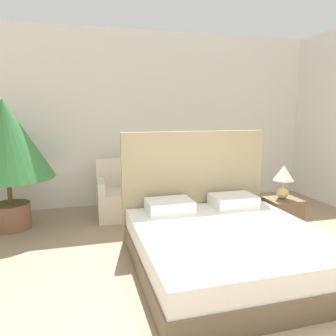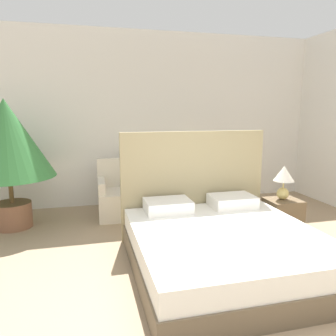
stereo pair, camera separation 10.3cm
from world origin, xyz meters
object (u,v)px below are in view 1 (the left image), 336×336
(armchair_near_window_left, at_px, (117,199))
(table_lamp, at_px, (283,177))
(nightstand, at_px, (282,216))
(potted_palm, at_px, (5,143))
(bed, at_px, (223,241))
(armchair_near_window_right, at_px, (174,195))

(armchair_near_window_left, relative_size, table_lamp, 1.94)
(nightstand, relative_size, table_lamp, 1.05)
(nightstand, height_order, table_lamp, table_lamp)
(table_lamp, bearing_deg, armchair_near_window_left, 148.32)
(potted_palm, height_order, nightstand, potted_palm)
(bed, bearing_deg, potted_palm, 142.62)
(nightstand, xyz_separation_m, table_lamp, (-0.01, 0.01, 0.52))
(bed, relative_size, armchair_near_window_left, 2.31)
(nightstand, bearing_deg, armchair_near_window_left, 148.08)
(nightstand, distance_m, table_lamp, 0.52)
(bed, distance_m, table_lamp, 1.41)
(armchair_near_window_right, height_order, potted_palm, potted_palm)
(armchair_near_window_left, distance_m, table_lamp, 2.41)
(bed, bearing_deg, armchair_near_window_left, 114.41)
(potted_palm, height_order, table_lamp, potted_palm)
(potted_palm, relative_size, nightstand, 3.79)
(table_lamp, bearing_deg, nightstand, -69.72)
(bed, height_order, table_lamp, bed)
(bed, relative_size, nightstand, 4.27)
(armchair_near_window_left, relative_size, potted_palm, 0.49)
(armchair_near_window_left, relative_size, armchair_near_window_right, 1.00)
(armchair_near_window_right, bearing_deg, nightstand, -52.69)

